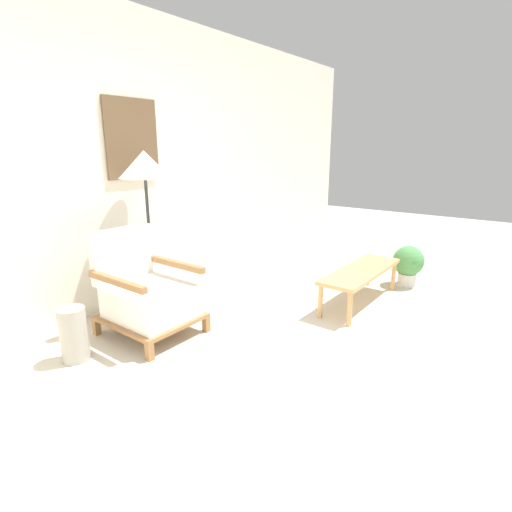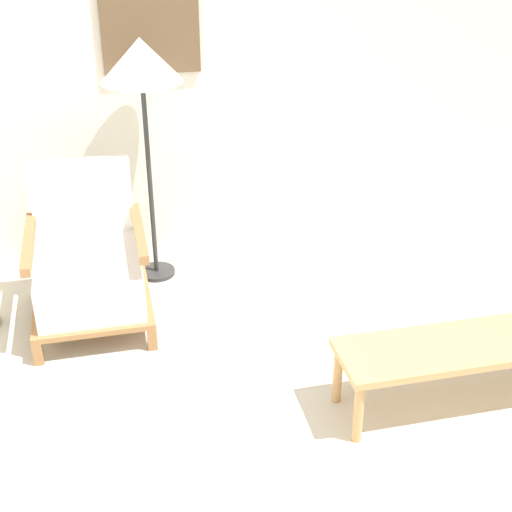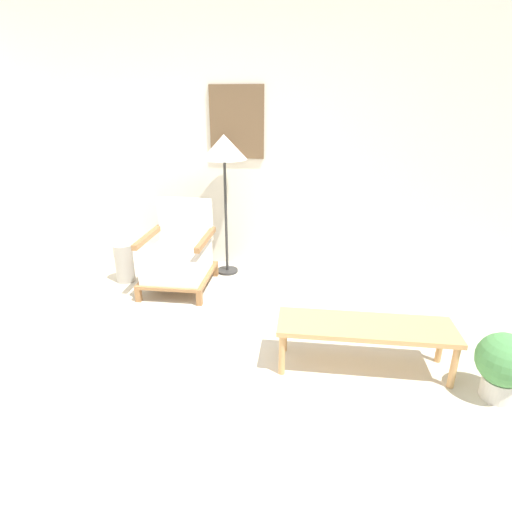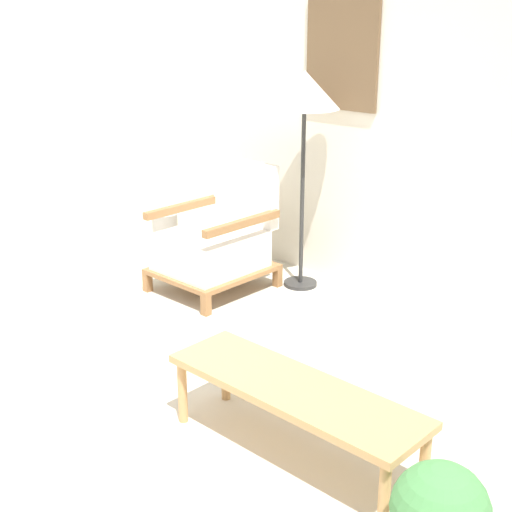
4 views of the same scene
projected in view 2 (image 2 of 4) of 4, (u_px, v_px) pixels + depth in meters
wall_back at (153, 44)px, 4.12m from camera, size 8.00×0.09×2.70m
armchair at (89, 267)px, 3.89m from camera, size 0.63×0.72×0.84m
floor_lamp at (141, 68)px, 3.87m from camera, size 0.46×0.46×1.45m
coffee_table at (464, 350)px, 3.25m from camera, size 1.18×0.36×0.34m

